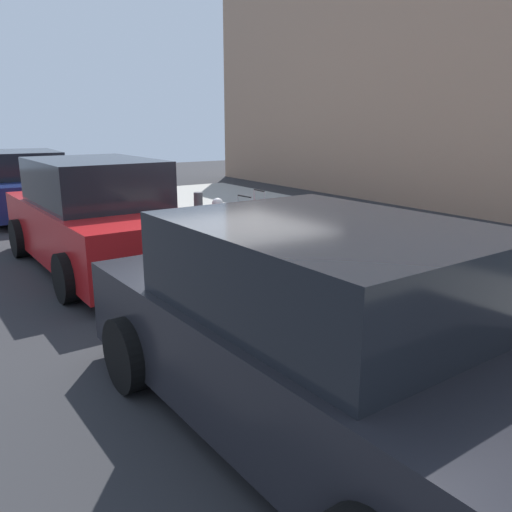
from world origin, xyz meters
TOP-DOWN VIEW (x-y plane):
  - ground_plane at (0.00, 0.00)m, footprint 40.00×40.00m
  - sidewalk_curb at (0.00, -2.50)m, footprint 18.00×5.00m
  - suitcase_red_0 at (-3.56, -0.63)m, footprint 0.37×0.23m
  - suitcase_teal_1 at (-3.06, -0.63)m, footprint 0.37×0.23m
  - suitcase_black_2 at (-2.56, -0.65)m, footprint 0.38×0.26m
  - suitcase_maroon_3 at (-2.00, -0.65)m, footprint 0.50×0.21m
  - suitcase_olive_4 at (-1.43, -0.59)m, footprint 0.39×0.26m
  - suitcase_silver_5 at (-0.93, -0.56)m, footprint 0.36×0.26m
  - suitcase_navy_6 at (-0.45, -0.60)m, footprint 0.35×0.20m
  - suitcase_red_7 at (0.05, -0.52)m, footprint 0.40×0.26m
  - suitcase_teal_8 at (0.59, -0.58)m, footprint 0.44×0.27m
  - fire_hydrant at (1.52, -0.58)m, footprint 0.39×0.21m
  - bollard_post at (2.00, -0.43)m, footprint 0.17×0.17m
  - parked_car_charcoal_0 at (-4.20, 1.80)m, footprint 4.44×2.22m
  - parked_car_red_1 at (1.08, 1.80)m, footprint 4.53×2.06m
  - parked_car_navy_2 at (6.87, 1.80)m, footprint 4.72×2.16m

SIDE VIEW (x-z plane):
  - ground_plane at x=0.00m, z-range 0.00..0.00m
  - sidewalk_curb at x=0.00m, z-range 0.00..0.14m
  - suitcase_navy_6 at x=-0.45m, z-range 0.04..0.78m
  - suitcase_teal_1 at x=-3.06m, z-range 0.11..0.74m
  - suitcase_red_0 at x=-3.56m, z-range -0.02..0.91m
  - suitcase_maroon_3 at x=-2.00m, z-range -0.02..0.91m
  - suitcase_teal_8 at x=0.59m, z-range 0.04..0.90m
  - suitcase_olive_4 at x=-1.43m, z-range 0.11..0.88m
  - suitcase_red_7 at x=0.05m, z-range -0.02..1.01m
  - fire_hydrant at x=1.52m, z-range 0.16..0.86m
  - suitcase_black_2 at x=-2.56m, z-range 0.03..1.00m
  - suitcase_silver_5 at x=-0.93m, z-range 0.04..1.00m
  - bollard_post at x=2.00m, z-range 0.14..0.91m
  - parked_car_navy_2 at x=6.87m, z-range -0.04..1.49m
  - parked_car_charcoal_0 at x=-4.20m, z-range -0.05..1.51m
  - parked_car_red_1 at x=1.08m, z-range -0.06..1.61m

